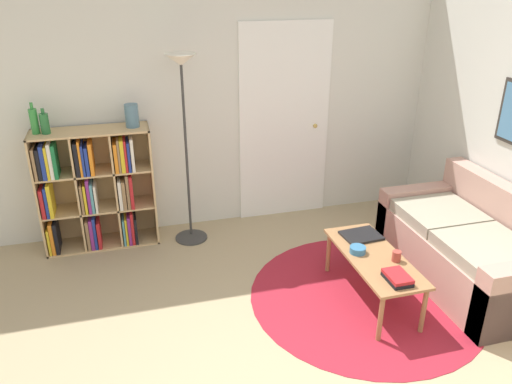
{
  "coord_description": "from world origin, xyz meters",
  "views": [
    {
      "loc": [
        -1.04,
        -1.86,
        2.41
      ],
      "look_at": [
        -0.11,
        1.53,
        0.85
      ],
      "focal_mm": 35.0,
      "sensor_mm": 36.0,
      "label": 1
    }
  ],
  "objects": [
    {
      "name": "wall_back",
      "position": [
        0.02,
        2.81,
        1.29
      ],
      "size": [
        7.07,
        0.11,
        2.6
      ],
      "color": "silver",
      "rests_on": "ground_plane"
    },
    {
      "name": "rug",
      "position": [
        0.7,
        1.14,
        0.0
      ],
      "size": [
        1.86,
        1.86,
        0.01
      ],
      "color": "maroon",
      "rests_on": "ground_plane"
    },
    {
      "name": "bookshelf",
      "position": [
        -1.38,
        2.6,
        0.58
      ],
      "size": [
        1.03,
        0.34,
        1.13
      ],
      "color": "tan",
      "rests_on": "ground_plane"
    },
    {
      "name": "floor_lamp",
      "position": [
        -0.52,
        2.46,
        1.39
      ],
      "size": [
        0.31,
        0.31,
        1.77
      ],
      "color": "#333333",
      "rests_on": "ground_plane"
    },
    {
      "name": "couch",
      "position": [
        1.66,
        1.15,
        0.28
      ],
      "size": [
        0.83,
        1.55,
        0.8
      ],
      "color": "tan",
      "rests_on": "ground_plane"
    },
    {
      "name": "coffee_table",
      "position": [
        0.72,
        1.1,
        0.35
      ],
      "size": [
        0.42,
        1.01,
        0.4
      ],
      "color": "#996B42",
      "rests_on": "ground_plane"
    },
    {
      "name": "laptop",
      "position": [
        0.76,
        1.41,
        0.41
      ],
      "size": [
        0.33,
        0.26,
        0.02
      ],
      "color": "black",
      "rests_on": "coffee_table"
    },
    {
      "name": "bowl",
      "position": [
        0.61,
        1.18,
        0.42
      ],
      "size": [
        0.13,
        0.13,
        0.05
      ],
      "color": "teal",
      "rests_on": "coffee_table"
    },
    {
      "name": "book_stack_on_table",
      "position": [
        0.71,
        0.75,
        0.43
      ],
      "size": [
        0.15,
        0.21,
        0.05
      ],
      "color": "black",
      "rests_on": "coffee_table"
    },
    {
      "name": "cup",
      "position": [
        0.84,
        0.99,
        0.44
      ],
      "size": [
        0.07,
        0.07,
        0.08
      ],
      "color": "#A33D33",
      "rests_on": "coffee_table"
    },
    {
      "name": "bottle_left",
      "position": [
        -1.77,
        2.61,
        1.25
      ],
      "size": [
        0.07,
        0.07,
        0.27
      ],
      "color": "#2D8438",
      "rests_on": "bookshelf"
    },
    {
      "name": "bottle_middle",
      "position": [
        -1.69,
        2.58,
        1.22
      ],
      "size": [
        0.07,
        0.07,
        0.22
      ],
      "color": "#236633",
      "rests_on": "bookshelf"
    },
    {
      "name": "vase_on_shelf",
      "position": [
        -0.96,
        2.6,
        1.24
      ],
      "size": [
        0.12,
        0.12,
        0.21
      ],
      "color": "slate",
      "rests_on": "bookshelf"
    }
  ]
}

